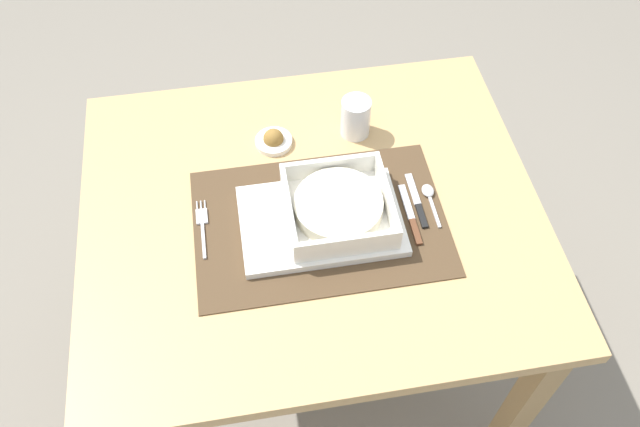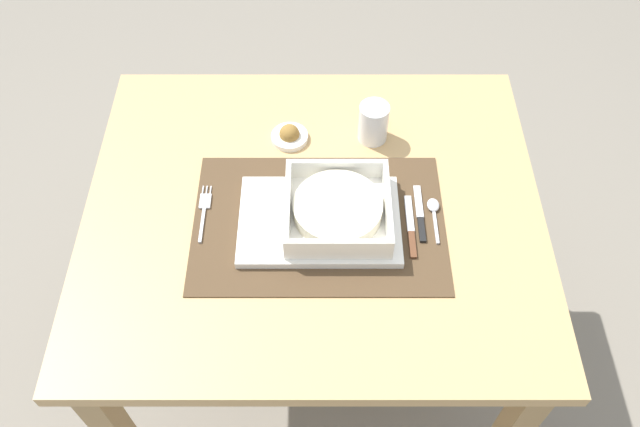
# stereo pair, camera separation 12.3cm
# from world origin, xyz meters

# --- Properties ---
(ground_plane) EXTENTS (6.00, 6.00, 0.00)m
(ground_plane) POSITION_xyz_m (0.00, 0.00, 0.00)
(ground_plane) COLOR gray
(dining_table) EXTENTS (0.90, 0.78, 0.71)m
(dining_table) POSITION_xyz_m (0.00, 0.00, 0.60)
(dining_table) COLOR tan
(dining_table) RESTS_ON ground
(placemat) EXTENTS (0.48, 0.33, 0.00)m
(placemat) POSITION_xyz_m (0.01, -0.04, 0.71)
(placemat) COLOR #4C3823
(placemat) RESTS_ON dining_table
(serving_plate) EXTENTS (0.31, 0.21, 0.02)m
(serving_plate) POSITION_xyz_m (0.01, -0.04, 0.72)
(serving_plate) COLOR white
(serving_plate) RESTS_ON placemat
(porridge_bowl) EXTENTS (0.20, 0.20, 0.05)m
(porridge_bowl) POSITION_xyz_m (0.05, -0.04, 0.75)
(porridge_bowl) COLOR white
(porridge_bowl) RESTS_ON serving_plate
(fork) EXTENTS (0.02, 0.14, 0.00)m
(fork) POSITION_xyz_m (-0.21, -0.01, 0.71)
(fork) COLOR silver
(fork) RESTS_ON placemat
(spoon) EXTENTS (0.02, 0.11, 0.01)m
(spoon) POSITION_xyz_m (0.23, -0.01, 0.71)
(spoon) COLOR silver
(spoon) RESTS_ON placemat
(butter_knife) EXTENTS (0.01, 0.14, 0.01)m
(butter_knife) POSITION_xyz_m (0.21, -0.03, 0.71)
(butter_knife) COLOR black
(butter_knife) RESTS_ON placemat
(bread_knife) EXTENTS (0.01, 0.15, 0.01)m
(bread_knife) POSITION_xyz_m (0.19, -0.06, 0.71)
(bread_knife) COLOR #59331E
(bread_knife) RESTS_ON placemat
(drinking_glass) EXTENTS (0.06, 0.06, 0.09)m
(drinking_glass) POSITION_xyz_m (0.12, 0.19, 0.74)
(drinking_glass) COLOR white
(drinking_glass) RESTS_ON dining_table
(condiment_saucer) EXTENTS (0.08, 0.08, 0.04)m
(condiment_saucer) POSITION_xyz_m (-0.05, 0.18, 0.72)
(condiment_saucer) COLOR white
(condiment_saucer) RESTS_ON dining_table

